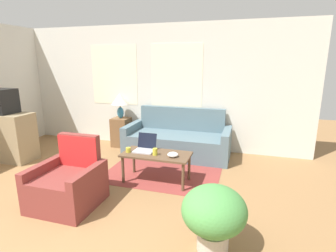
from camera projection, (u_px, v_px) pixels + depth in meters
wall_back at (148, 87)px, 5.69m from camera, size 6.74×0.06×2.60m
rug at (168, 166)px, 4.71m from camera, size 1.89×1.93×0.01m
couch at (178, 141)px, 5.29m from camera, size 2.07×0.88×0.92m
armchair at (69, 184)px, 3.43m from camera, size 0.79×0.77×0.88m
tv_dresser at (6, 136)px, 4.98m from camera, size 1.08×0.52×0.90m
television at (0, 101)px, 4.82m from camera, size 0.49×0.42×0.45m
side_table at (121, 132)px, 5.81m from camera, size 0.37×0.37×0.63m
table_lamp at (120, 101)px, 5.65m from camera, size 0.37×0.37×0.54m
coffee_table at (156, 157)px, 4.04m from camera, size 1.05×0.51×0.46m
laptop at (145, 147)px, 4.15m from camera, size 0.31×0.31×0.26m
cup_navy at (128, 150)px, 4.08m from camera, size 0.08×0.08×0.08m
cup_yellow at (155, 152)px, 3.95m from camera, size 0.07×0.07×0.11m
snack_bowl at (173, 155)px, 3.88m from camera, size 0.16×0.16×0.07m
potted_plant at (214, 213)px, 2.53m from camera, size 0.64×0.64×0.67m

